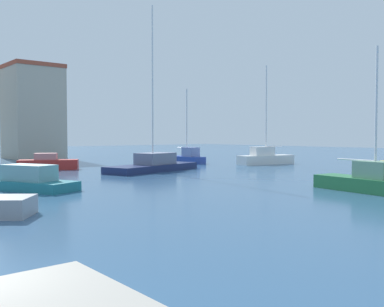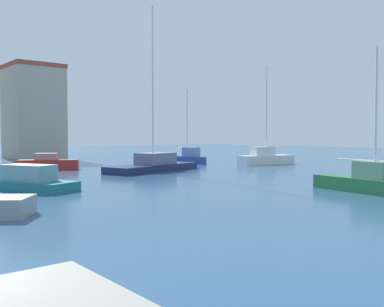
# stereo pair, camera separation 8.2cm
# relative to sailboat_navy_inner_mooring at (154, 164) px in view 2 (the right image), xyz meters

# --- Properties ---
(water) EXTENTS (160.00, 160.00, 0.00)m
(water) POSITION_rel_sailboat_navy_inner_mooring_xyz_m (-4.66, -2.51, -0.57)
(water) COLOR #2D5175
(water) RESTS_ON ground
(sailboat_navy_inner_mooring) EXTENTS (9.26, 4.88, 13.30)m
(sailboat_navy_inner_mooring) POSITION_rel_sailboat_navy_inner_mooring_xyz_m (0.00, 0.00, 0.00)
(sailboat_navy_inner_mooring) COLOR #19234C
(sailboat_navy_inner_mooring) RESTS_ON water
(sailboat_white_outer_mooring) EXTENTS (6.22, 2.80, 9.86)m
(sailboat_white_outer_mooring) POSITION_rel_sailboat_navy_inner_mooring_xyz_m (13.33, -0.42, 0.11)
(sailboat_white_outer_mooring) COLOR white
(sailboat_white_outer_mooring) RESTS_ON water
(motorboat_red_distant_north) EXTENTS (4.94, 3.68, 1.40)m
(motorboat_red_distant_north) POSITION_rel_sailboat_navy_inner_mooring_xyz_m (-6.00, 6.95, -0.03)
(motorboat_red_distant_north) COLOR #B22823
(motorboat_red_distant_north) RESTS_ON water
(sailboat_blue_near_pier) EXTENTS (1.64, 4.49, 7.77)m
(sailboat_blue_near_pier) POSITION_rel_sailboat_navy_inner_mooring_xyz_m (8.62, 6.05, 0.07)
(sailboat_blue_near_pier) COLOR #233D93
(sailboat_blue_near_pier) RESTS_ON water
(motorboat_teal_mid_harbor) EXTENTS (4.82, 7.55, 1.35)m
(motorboat_teal_mid_harbor) POSITION_rel_sailboat_navy_inner_mooring_xyz_m (-12.41, -5.11, -0.10)
(motorboat_teal_mid_harbor) COLOR #1E707A
(motorboat_teal_mid_harbor) RESTS_ON water
(sailboat_green_far_left) EXTENTS (2.64, 6.83, 7.40)m
(sailboat_green_far_left) POSITION_rel_sailboat_navy_inner_mooring_xyz_m (0.83, -18.25, -0.02)
(sailboat_green_far_left) COLOR #28703D
(sailboat_green_far_left) RESTS_ON water
(yacht_club) EXTENTS (6.14, 6.67, 11.66)m
(yacht_club) POSITION_rel_sailboat_navy_inner_mooring_xyz_m (-0.33, 25.64, 5.27)
(yacht_club) COLOR #B2A893
(yacht_club) RESTS_ON ground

